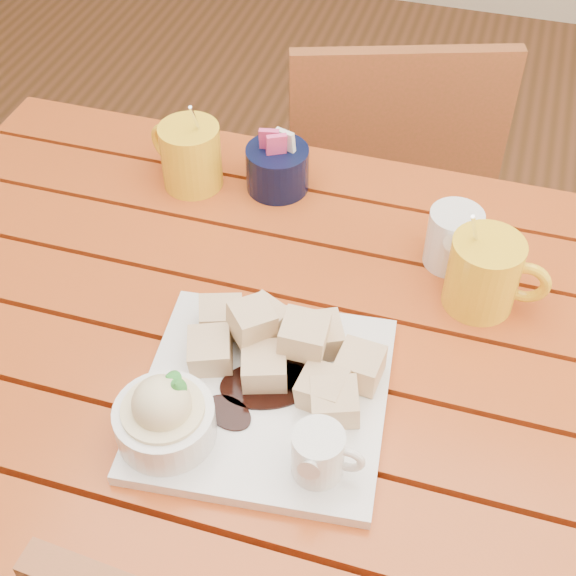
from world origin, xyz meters
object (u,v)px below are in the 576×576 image
(table, at_px, (290,384))
(dessert_plate, at_px, (246,392))
(chair_far, at_px, (382,187))
(coffee_mug_left, at_px, (190,154))
(coffee_mug_right, at_px, (486,273))

(table, distance_m, dessert_plate, 0.19)
(table, bearing_deg, chair_far, 89.96)
(dessert_plate, bearing_deg, table, 83.88)
(table, relative_size, chair_far, 1.42)
(table, xyz_separation_m, dessert_plate, (-0.01, -0.13, 0.14))
(coffee_mug_left, height_order, coffee_mug_right, coffee_mug_right)
(chair_far, bearing_deg, dessert_plate, 70.22)
(table, bearing_deg, coffee_mug_right, 28.67)
(dessert_plate, xyz_separation_m, coffee_mug_right, (0.24, 0.25, 0.02))
(coffee_mug_right, relative_size, chair_far, 0.18)
(coffee_mug_right, height_order, chair_far, coffee_mug_right)
(coffee_mug_right, distance_m, chair_far, 0.68)
(coffee_mug_right, bearing_deg, chair_far, 113.29)
(table, distance_m, coffee_mug_left, 0.38)
(dessert_plate, relative_size, coffee_mug_left, 2.05)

